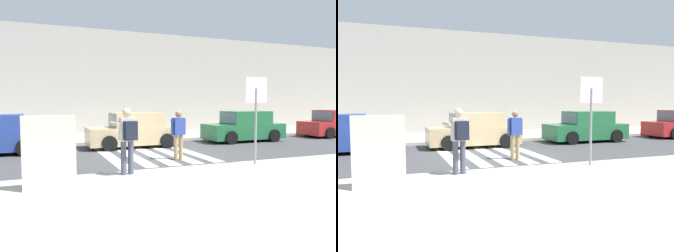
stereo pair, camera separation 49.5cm
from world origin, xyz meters
The scene contains 16 objects.
ground_plane centered at (0.00, 0.00, 0.00)m, with size 120.00×120.00×0.00m, color #424244.
sidewalk_near centered at (0.00, -6.20, 0.07)m, with size 60.00×6.00×0.14m, color beige.
sidewalk_far centered at (0.00, 6.00, 0.07)m, with size 60.00×4.80×0.14m, color beige.
building_facade_far centered at (0.00, 10.40, 3.22)m, with size 56.00×4.00×6.43m, color #ADA89E.
crosswalk_stripe_0 centered at (-1.60, 0.20, 0.00)m, with size 0.44×5.20×0.01m, color silver.
crosswalk_stripe_1 centered at (-0.80, 0.20, 0.00)m, with size 0.44×5.20×0.01m, color silver.
crosswalk_stripe_2 centered at (0.00, 0.20, 0.00)m, with size 0.44×5.20×0.01m, color silver.
crosswalk_stripe_3 centered at (0.80, 0.20, 0.00)m, with size 0.44×5.20×0.01m, color silver.
crosswalk_stripe_4 centered at (1.60, 0.20, 0.00)m, with size 0.44×5.20×0.01m, color silver.
stop_sign centered at (2.01, -3.72, 2.05)m, with size 0.76×0.08×2.62m.
photographer_with_backpack centered at (-1.93, -3.66, 1.17)m, with size 0.65×0.89×1.72m.
pedestrian_crossing centered at (0.50, -1.42, 0.97)m, with size 0.58×0.28×1.72m.
parked_car_tan centered at (-0.01, 2.30, 0.73)m, with size 4.10×1.92×1.55m.
parked_car_green centered at (5.84, 2.30, 0.73)m, with size 4.10×1.92×1.55m.
parked_car_red centered at (12.20, 2.30, 0.73)m, with size 4.10×1.92×1.55m.
advertising_board centered at (-3.86, -4.45, 0.94)m, with size 1.10×0.11×1.60m.
Camera 1 is at (-4.10, -11.82, 2.02)m, focal length 35.00 mm.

